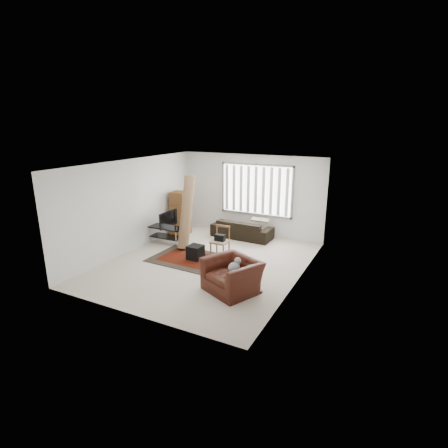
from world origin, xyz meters
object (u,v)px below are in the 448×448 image
Objects in this scene: sofa at (242,226)px; side_chair at (220,240)px; tv_stand at (167,231)px; moving_boxes at (180,215)px; armchair at (232,273)px.

side_chair is at bearing 95.73° from sofa.
side_chair reaches higher than tv_stand.
moving_boxes reaches higher than sofa.
armchair is at bearing -57.63° from side_chair.
tv_stand is at bearing 173.47° from armchair.
side_chair is (0.13, -1.80, 0.09)m from sofa.
moving_boxes is at bearing 149.13° from side_chair.
sofa is 3.87m from armchair.
armchair is at bearing -31.47° from tv_stand.
moving_boxes is 2.48m from side_chair.
armchair is at bearing -41.13° from moving_boxes.
side_chair reaches higher than armchair.
sofa is at bearing 91.81° from side_chair.
side_chair is at bearing 149.67° from armchair.
sofa is at bearing 40.60° from tv_stand.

